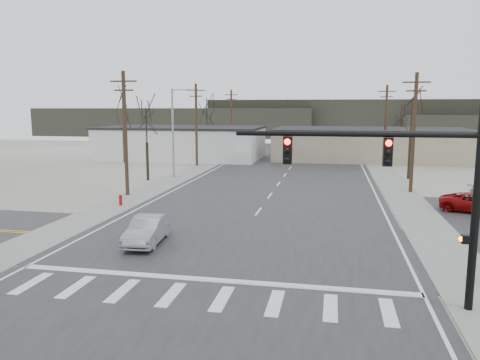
{
  "coord_description": "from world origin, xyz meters",
  "views": [
    {
      "loc": [
        4.91,
        -23.18,
        7.13
      ],
      "look_at": [
        -0.79,
        5.49,
        2.6
      ],
      "focal_mm": 35.0,
      "sensor_mm": 36.0,
      "label": 1
    }
  ],
  "objects_px": {
    "car_parked_red": "(476,203)",
    "fire_hydrant": "(121,200)",
    "car_far_b": "(298,144)",
    "car_far_a": "(311,152)",
    "sedan_crossing": "(148,230)",
    "traffic_signal_mast": "(419,179)"
  },
  "relations": [
    {
      "from": "traffic_signal_mast",
      "to": "sedan_crossing",
      "type": "distance_m",
      "value": 14.17
    },
    {
      "from": "car_far_b",
      "to": "sedan_crossing",
      "type": "bearing_deg",
      "value": -83.25
    },
    {
      "from": "fire_hydrant",
      "to": "car_far_a",
      "type": "xyz_separation_m",
      "value": [
        12.08,
        37.09,
        0.33
      ]
    },
    {
      "from": "sedan_crossing",
      "to": "car_far_a",
      "type": "height_order",
      "value": "car_far_a"
    },
    {
      "from": "fire_hydrant",
      "to": "car_parked_red",
      "type": "relative_size",
      "value": 0.19
    },
    {
      "from": "car_parked_red",
      "to": "sedan_crossing",
      "type": "bearing_deg",
      "value": 140.21
    },
    {
      "from": "sedan_crossing",
      "to": "car_far_b",
      "type": "relative_size",
      "value": 1.14
    },
    {
      "from": "fire_hydrant",
      "to": "car_far_b",
      "type": "bearing_deg",
      "value": 80.13
    },
    {
      "from": "fire_hydrant",
      "to": "car_parked_red",
      "type": "bearing_deg",
      "value": 6.29
    },
    {
      "from": "car_far_a",
      "to": "fire_hydrant",
      "type": "bearing_deg",
      "value": 76.03
    },
    {
      "from": "car_far_b",
      "to": "traffic_signal_mast",
      "type": "bearing_deg",
      "value": -72.3
    },
    {
      "from": "car_far_b",
      "to": "fire_hydrant",
      "type": "bearing_deg",
      "value": -89.89
    },
    {
      "from": "sedan_crossing",
      "to": "car_parked_red",
      "type": "xyz_separation_m",
      "value": [
        19.17,
        11.39,
        -0.09
      ]
    },
    {
      "from": "car_parked_red",
      "to": "fire_hydrant",
      "type": "bearing_deg",
      "value": 115.79
    },
    {
      "from": "fire_hydrant",
      "to": "car_far_b",
      "type": "height_order",
      "value": "car_far_b"
    },
    {
      "from": "traffic_signal_mast",
      "to": "sedan_crossing",
      "type": "relative_size",
      "value": 2.07
    },
    {
      "from": "car_far_b",
      "to": "car_parked_red",
      "type": "xyz_separation_m",
      "value": [
        15.74,
        -49.49,
        -0.02
      ]
    },
    {
      "from": "car_far_a",
      "to": "car_far_b",
      "type": "relative_size",
      "value": 1.34
    },
    {
      "from": "traffic_signal_mast",
      "to": "sedan_crossing",
      "type": "bearing_deg",
      "value": 155.94
    },
    {
      "from": "fire_hydrant",
      "to": "car_far_a",
      "type": "relative_size",
      "value": 0.17
    },
    {
      "from": "car_far_a",
      "to": "car_parked_red",
      "type": "bearing_deg",
      "value": 114.42
    },
    {
      "from": "car_far_a",
      "to": "car_far_b",
      "type": "distance_m",
      "value": 15.43
    }
  ]
}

